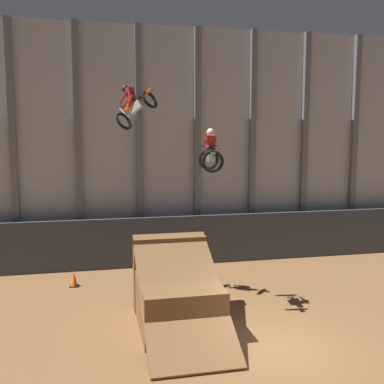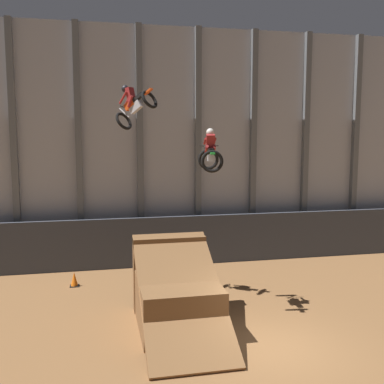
{
  "view_description": "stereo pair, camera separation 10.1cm",
  "coord_description": "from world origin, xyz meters",
  "views": [
    {
      "loc": [
        -4.82,
        -11.36,
        5.96
      ],
      "look_at": [
        -1.3,
        4.84,
        3.92
      ],
      "focal_mm": 42.0,
      "sensor_mm": 36.0,
      "label": 1
    },
    {
      "loc": [
        -4.73,
        -11.38,
        5.96
      ],
      "look_at": [
        -1.3,
        4.84,
        3.92
      ],
      "focal_mm": 42.0,
      "sensor_mm": 36.0,
      "label": 2
    }
  ],
  "objects": [
    {
      "name": "ground_plane",
      "position": [
        0.0,
        0.0,
        0.0
      ],
      "size": [
        60.0,
        60.0,
        0.0
      ],
      "primitive_type": "plane",
      "color": "brown"
    },
    {
      "name": "lower_barrier",
      "position": [
        0.0,
        8.78,
        1.15
      ],
      "size": [
        31.36,
        0.2,
        2.3
      ],
      "color": "#383D47",
      "rests_on": "ground_plane"
    },
    {
      "name": "traffic_cone_near_ramp",
      "position": [
        -5.75,
        6.64,
        0.28
      ],
      "size": [
        0.36,
        0.36,
        0.58
      ],
      "color": "black",
      "rests_on": "ground_plane"
    },
    {
      "name": "dirt_ramp",
      "position": [
        -2.37,
        2.25,
        0.93
      ],
      "size": [
        2.49,
        4.87,
        2.73
      ],
      "color": "brown",
      "rests_on": "ground_plane"
    },
    {
      "name": "rider_bike_right_air",
      "position": [
        -1.01,
        3.23,
        5.41
      ],
      "size": [
        0.96,
        1.78,
        1.44
      ],
      "rotation": [
        -0.0,
        0.0,
        -0.16
      ],
      "color": "black"
    },
    {
      "name": "rider_bike_left_air",
      "position": [
        -3.39,
        5.03,
        7.1
      ],
      "size": [
        1.7,
        1.69,
        1.68
      ],
      "rotation": [
        -0.55,
        0.0,
        0.79
      ],
      "color": "black"
    },
    {
      "name": "arena_back_wall",
      "position": [
        0.0,
        9.76,
        5.52
      ],
      "size": [
        32.0,
        0.4,
        11.04
      ],
      "color": "#A3A8B2",
      "rests_on": "ground_plane"
    }
  ]
}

